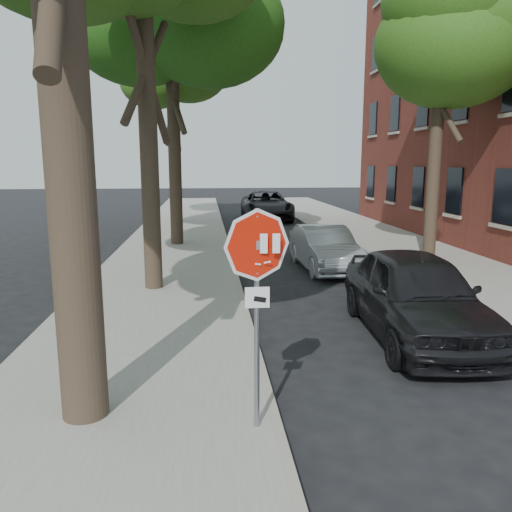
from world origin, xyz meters
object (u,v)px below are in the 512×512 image
at_px(stop_sign, 257,277).
at_px(tree_right, 441,30).
at_px(car_d, 266,205).
at_px(tree_mid_b, 171,30).
at_px(tree_far, 174,82).
at_px(car_b, 325,248).
at_px(car_a, 416,294).

relative_size(stop_sign, tree_right, 0.28).
relative_size(tree_right, car_d, 1.59).
height_order(tree_mid_b, tree_far, tree_mid_b).
xyz_separation_m(tree_far, car_b, (5.03, -11.94, -6.55)).
distance_m(stop_sign, tree_far, 21.88).
bearing_deg(tree_mid_b, tree_right, -25.52).
xyz_separation_m(tree_mid_b, car_d, (4.62, 8.91, -7.18)).
relative_size(tree_far, car_a, 1.97).
bearing_deg(tree_right, stop_sign, -123.38).
distance_m(stop_sign, tree_right, 13.23).
distance_m(tree_far, car_a, 19.76).
distance_m(tree_right, car_d, 14.90).
distance_m(car_a, car_b, 5.99).
distance_m(car_a, car_d, 19.85).
distance_m(tree_far, car_d, 8.30).
height_order(stop_sign, tree_far, tree_far).
xyz_separation_m(tree_right, car_b, (-3.67, -0.94, -6.55)).
bearing_deg(tree_mid_b, car_a, -65.32).
bearing_deg(car_b, tree_right, 12.04).
relative_size(car_b, car_d, 0.69).
bearing_deg(car_d, tree_right, -72.30).
bearing_deg(car_d, tree_mid_b, -116.04).
xyz_separation_m(tree_mid_b, car_a, (5.02, -10.94, -7.19)).
bearing_deg(stop_sign, tree_far, 95.46).
height_order(tree_mid_b, car_a, tree_mid_b).
relative_size(tree_mid_b, tree_right, 1.11).
height_order(stop_sign, car_d, stop_sign).
bearing_deg(car_a, tree_right, 67.33).
bearing_deg(tree_right, car_a, -116.01).
xyz_separation_m(tree_far, car_a, (5.32, -17.92, -6.41)).
xyz_separation_m(stop_sign, tree_mid_b, (-1.72, 14.15, 6.05)).
xyz_separation_m(tree_mid_b, tree_right, (8.40, -4.01, -0.78)).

